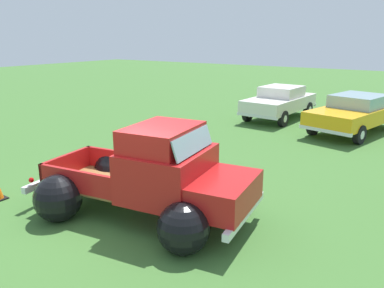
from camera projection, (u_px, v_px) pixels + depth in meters
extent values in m
plane|color=#3D6B2D|center=(141.00, 213.00, 8.03)|extent=(80.00, 80.00, 0.00)
cylinder|color=black|center=(222.00, 193.00, 8.07)|extent=(0.78, 0.32, 0.76)
cylinder|color=silver|center=(222.00, 193.00, 8.07)|extent=(0.37, 0.28, 0.34)
cylinder|color=black|center=(184.00, 230.00, 6.56)|extent=(0.78, 0.32, 0.76)
cylinder|color=silver|center=(184.00, 230.00, 6.56)|extent=(0.37, 0.28, 0.34)
cylinder|color=black|center=(113.00, 173.00, 9.25)|extent=(0.78, 0.32, 0.76)
cylinder|color=silver|center=(113.00, 173.00, 9.25)|extent=(0.37, 0.28, 0.34)
cylinder|color=black|center=(60.00, 200.00, 7.74)|extent=(0.78, 0.32, 0.76)
cylinder|color=silver|center=(60.00, 200.00, 7.74)|extent=(0.37, 0.28, 0.34)
sphere|color=black|center=(114.00, 170.00, 9.27)|extent=(1.08, 1.08, 0.96)
sphere|color=black|center=(58.00, 198.00, 7.68)|extent=(1.08, 1.08, 0.96)
cube|color=olive|center=(103.00, 182.00, 8.28)|extent=(2.24, 1.81, 0.04)
cube|color=red|center=(123.00, 162.00, 8.85)|extent=(2.04, 0.36, 0.50)
cube|color=red|center=(79.00, 183.00, 7.59)|extent=(2.04, 0.36, 0.50)
cube|color=red|center=(141.00, 179.00, 7.81)|extent=(0.29, 1.54, 0.50)
cube|color=red|center=(67.00, 165.00, 8.64)|extent=(0.29, 1.54, 0.50)
cube|color=red|center=(168.00, 173.00, 7.49)|extent=(1.67, 1.88, 0.95)
cube|color=red|center=(163.00, 137.00, 7.34)|extent=(1.35, 1.68, 0.45)
cube|color=#8CADB7|center=(193.00, 142.00, 7.07)|extent=(0.35, 1.47, 0.38)
cube|color=red|center=(218.00, 192.00, 7.10)|extent=(1.46, 1.78, 0.55)
sphere|color=black|center=(223.00, 191.00, 8.08)|extent=(1.04, 1.04, 0.92)
sphere|color=black|center=(183.00, 228.00, 6.53)|extent=(1.04, 1.04, 0.92)
cube|color=silver|center=(58.00, 176.00, 8.85)|extent=(0.39, 1.98, 0.14)
cube|color=silver|center=(245.00, 214.00, 6.96)|extent=(0.39, 1.98, 0.14)
sphere|color=red|center=(83.00, 159.00, 9.47)|extent=(0.12, 0.12, 0.11)
sphere|color=red|center=(31.00, 180.00, 8.10)|extent=(0.12, 0.12, 0.11)
cylinder|color=black|center=(283.00, 119.00, 15.63)|extent=(0.25, 0.67, 0.66)
cylinder|color=silver|center=(283.00, 119.00, 15.63)|extent=(0.23, 0.31, 0.30)
cylinder|color=black|center=(248.00, 114.00, 16.60)|extent=(0.25, 0.67, 0.66)
cylinder|color=silver|center=(248.00, 114.00, 16.60)|extent=(0.23, 0.31, 0.30)
cylinder|color=black|center=(308.00, 109.00, 17.63)|extent=(0.25, 0.67, 0.66)
cylinder|color=silver|center=(308.00, 109.00, 17.63)|extent=(0.23, 0.31, 0.30)
cylinder|color=black|center=(275.00, 105.00, 18.60)|extent=(0.25, 0.67, 0.66)
cylinder|color=silver|center=(275.00, 105.00, 18.60)|extent=(0.23, 0.31, 0.30)
cube|color=silver|center=(279.00, 103.00, 17.02)|extent=(2.04, 4.22, 0.55)
cube|color=silver|center=(282.00, 91.00, 17.01)|extent=(1.64, 1.82, 0.45)
cube|color=silver|center=(297.00, 103.00, 18.61)|extent=(1.82, 0.23, 0.12)
cube|color=silver|center=(257.00, 116.00, 15.56)|extent=(1.82, 0.23, 0.12)
cylinder|color=black|center=(360.00, 135.00, 13.10)|extent=(0.34, 0.69, 0.66)
cylinder|color=silver|center=(360.00, 135.00, 13.10)|extent=(0.27, 0.34, 0.30)
cylinder|color=black|center=(313.00, 126.00, 14.32)|extent=(0.34, 0.69, 0.66)
cylinder|color=silver|center=(313.00, 126.00, 14.32)|extent=(0.27, 0.34, 0.30)
cylinder|color=black|center=(350.00, 115.00, 16.27)|extent=(0.34, 0.69, 0.66)
cylinder|color=silver|center=(350.00, 115.00, 16.27)|extent=(0.27, 0.34, 0.30)
cube|color=#F2A819|center=(355.00, 114.00, 14.58)|extent=(2.85, 4.92, 0.55)
cube|color=#8CADB7|center=(359.00, 101.00, 14.57)|extent=(2.02, 2.25, 0.45)
cube|color=silver|center=(379.00, 113.00, 16.14)|extent=(1.90, 0.53, 0.12)
cube|color=silver|center=(324.00, 131.00, 13.16)|extent=(1.90, 0.53, 0.12)
cube|color=black|center=(119.00, 162.00, 11.26)|extent=(0.36, 0.36, 0.03)
cone|color=orange|center=(118.00, 152.00, 11.17)|extent=(0.28, 0.28, 0.60)
cylinder|color=white|center=(118.00, 149.00, 11.15)|extent=(0.17, 0.17, 0.08)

